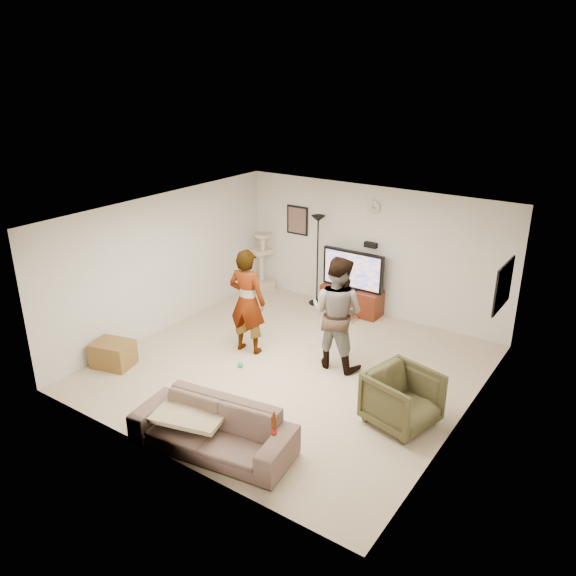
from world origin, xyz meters
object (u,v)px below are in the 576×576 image
Objects in this scene: person_left at (247,301)px; side_table at (113,354)px; armchair at (402,399)px; tv at (353,270)px; tv_stand at (352,300)px; beer_bottle at (274,425)px; cat_tree at (262,261)px; sofa at (213,429)px; floor_lamp at (317,261)px; person_right at (337,313)px.

person_left is 2.91× the size of side_table.
armchair is 1.38× the size of side_table.
person_left is (-0.67, -2.44, 0.02)m from tv.
side_table is at bearing -117.62° from tv_stand.
tv is 2.53m from person_left.
cat_tree is at bearing 128.32° from beer_bottle.
cat_tree reaches higher than tv_stand.
sofa reaches higher than side_table.
tv_stand is 0.58× the size of sofa.
floor_lamp is at bearing 97.96° from sofa.
beer_bottle is at bearing -63.57° from floor_lamp.
tv_stand is 4.84× the size of beer_bottle.
floor_lamp is 5.03m from sofa.
tv_stand is 1.94× the size of side_table.
beer_bottle is 0.29× the size of armchair.
tv is (0.00, 0.00, 0.63)m from tv_stand.
person_right is at bearing 77.58° from sofa.
beer_bottle is at bearing 126.19° from person_left.
sofa is (0.63, -4.80, 0.05)m from tv_stand.
side_table is at bearing 169.22° from beer_bottle.
person_left is at bearing -87.06° from floor_lamp.
person_left reaches higher than beer_bottle.
floor_lamp is 1.42× the size of cat_tree.
person_right is (1.48, 0.40, 0.02)m from person_left.
beer_bottle is (0.77, -2.77, -0.19)m from person_right.
tv is 0.61× the size of sofa.
floor_lamp is at bearing -52.22° from person_right.
person_left is at bearing 133.61° from beer_bottle.
person_right is at bearing -33.77° from cat_tree.
beer_bottle is (1.59, -4.80, -0.15)m from tv.
tv reaches higher than side_table.
side_table is at bearing 118.45° from armchair.
tv_stand is 5.08m from beer_bottle.
tv_stand is 1.04m from floor_lamp.
side_table is (-4.51, -1.14, -0.18)m from armchair.
person_right is 2.16× the size of armchair.
beer_bottle reaches higher than armchair.
person_right reaches higher than person_left.
person_right reaches higher than tv.
cat_tree is 1.51× the size of armchair.
beer_bottle is at bearing -10.78° from side_table.
floor_lamp is 0.88× the size of sofa.
person_right reaches higher than tv_stand.
beer_bottle is at bearing -71.73° from tv_stand.
side_table is at bearing 40.91° from person_left.
person_right reaches higher than side_table.
side_table is at bearing 157.04° from sofa.
armchair is (2.36, -2.95, -0.49)m from tv.
floor_lamp is 1.42m from cat_tree.
beer_bottle is at bearing -51.68° from cat_tree.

